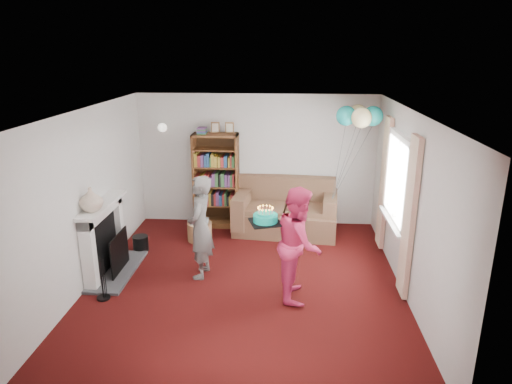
# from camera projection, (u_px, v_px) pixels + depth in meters

# --- Properties ---
(ground) EXTENTS (5.00, 5.00, 0.00)m
(ground) POSITION_uv_depth(u_px,v_px,m) (245.00, 283.00, 6.69)
(ground) COLOR black
(ground) RESTS_ON ground
(wall_back) EXTENTS (4.50, 0.02, 2.50)m
(wall_back) POSITION_uv_depth(u_px,v_px,m) (257.00, 160.00, 8.71)
(wall_back) COLOR silver
(wall_back) RESTS_ON ground
(wall_left) EXTENTS (0.02, 5.00, 2.50)m
(wall_left) POSITION_uv_depth(u_px,v_px,m) (86.00, 199.00, 6.47)
(wall_left) COLOR silver
(wall_left) RESTS_ON ground
(wall_right) EXTENTS (0.02, 5.00, 2.50)m
(wall_right) POSITION_uv_depth(u_px,v_px,m) (410.00, 206.00, 6.17)
(wall_right) COLOR silver
(wall_right) RESTS_ON ground
(ceiling) EXTENTS (4.50, 5.00, 0.01)m
(ceiling) POSITION_uv_depth(u_px,v_px,m) (244.00, 111.00, 5.94)
(ceiling) COLOR white
(ceiling) RESTS_ON wall_back
(fireplace) EXTENTS (0.55, 1.80, 1.12)m
(fireplace) POSITION_uv_depth(u_px,v_px,m) (108.00, 241.00, 6.86)
(fireplace) COLOR #3F3F42
(fireplace) RESTS_ON ground
(window_bay) EXTENTS (0.14, 2.02, 2.20)m
(window_bay) POSITION_uv_depth(u_px,v_px,m) (396.00, 195.00, 6.76)
(window_bay) COLOR white
(window_bay) RESTS_ON ground
(wall_sconce) EXTENTS (0.16, 0.23, 0.16)m
(wall_sconce) POSITION_uv_depth(u_px,v_px,m) (162.00, 127.00, 8.49)
(wall_sconce) COLOR gold
(wall_sconce) RESTS_ON ground
(bookcase) EXTENTS (0.85, 0.42, 2.00)m
(bookcase) POSITION_uv_depth(u_px,v_px,m) (216.00, 181.00, 8.67)
(bookcase) COLOR #472B14
(bookcase) RESTS_ON ground
(sofa) EXTENTS (1.86, 0.98, 0.98)m
(sofa) POSITION_uv_depth(u_px,v_px,m) (286.00, 212.00, 8.52)
(sofa) COLOR brown
(sofa) RESTS_ON ground
(wicker_basket) EXTENTS (0.44, 0.44, 0.39)m
(wicker_basket) POSITION_uv_depth(u_px,v_px,m) (200.00, 231.00, 8.14)
(wicker_basket) COLOR #A1714B
(wicker_basket) RESTS_ON ground
(person_striped) EXTENTS (0.41, 0.59, 1.56)m
(person_striped) POSITION_uv_depth(u_px,v_px,m) (200.00, 227.00, 6.69)
(person_striped) COLOR black
(person_striped) RESTS_ON ground
(person_magenta) EXTENTS (0.60, 0.77, 1.57)m
(person_magenta) POSITION_uv_depth(u_px,v_px,m) (299.00, 243.00, 6.13)
(person_magenta) COLOR #D42A59
(person_magenta) RESTS_ON ground
(birthday_cake) EXTENTS (0.39, 0.39, 0.22)m
(birthday_cake) POSITION_uv_depth(u_px,v_px,m) (265.00, 218.00, 6.10)
(birthday_cake) COLOR black
(birthday_cake) RESTS_ON ground
(balloons) EXTENTS (0.77, 0.77, 1.69)m
(balloons) POSITION_uv_depth(u_px,v_px,m) (359.00, 116.00, 7.54)
(balloons) COLOR #3F3F3F
(balloons) RESTS_ON ground
(mantel_vase) EXTENTS (0.42, 0.42, 0.34)m
(mantel_vase) POSITION_uv_depth(u_px,v_px,m) (91.00, 199.00, 6.30)
(mantel_vase) COLOR beige
(mantel_vase) RESTS_ON fireplace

